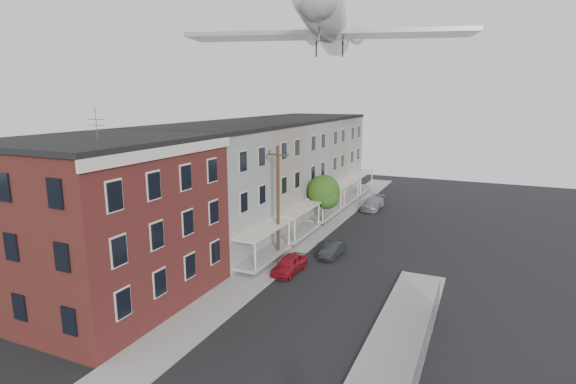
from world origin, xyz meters
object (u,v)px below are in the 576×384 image
(car_near, at_px, (289,264))
(car_far, at_px, (373,203))
(utility_pole, at_px, (278,201))
(car_mid, at_px, (332,250))
(airplane, at_px, (330,26))
(street_tree, at_px, (325,193))

(car_near, height_order, car_far, car_far)
(utility_pole, relative_size, car_mid, 2.69)
(car_near, relative_size, car_far, 0.82)
(utility_pole, relative_size, car_far, 1.92)
(car_mid, height_order, airplane, airplane)
(car_mid, bearing_deg, street_tree, 118.49)
(street_tree, xyz_separation_m, car_near, (1.67, -12.25, -2.80))
(street_tree, relative_size, airplane, 0.19)
(utility_pole, height_order, airplane, airplane)
(airplane, bearing_deg, utility_pole, -99.05)
(car_far, bearing_deg, utility_pole, -97.87)
(car_mid, bearing_deg, car_near, -107.45)
(utility_pole, xyz_separation_m, car_near, (2.00, -2.33, -4.02))
(utility_pole, relative_size, car_near, 2.35)
(utility_pole, xyz_separation_m, car_mid, (3.80, 2.17, -4.12))
(car_far, distance_m, airplane, 21.12)
(utility_pole, bearing_deg, airplane, 80.95)
(airplane, bearing_deg, car_near, -85.78)
(street_tree, xyz_separation_m, car_mid, (3.47, -7.75, -2.90))
(car_near, bearing_deg, car_mid, 70.13)
(car_far, xyz_separation_m, airplane, (-1.79, -11.05, 17.91))
(street_tree, distance_m, car_mid, 8.97)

